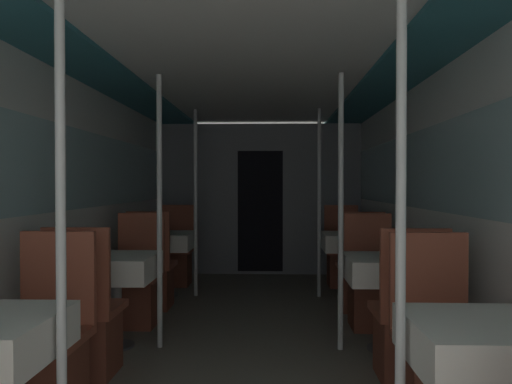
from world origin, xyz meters
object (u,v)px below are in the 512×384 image
Objects in this scene: chair_right_far_0 at (438,368)px; dining_table_right_1 at (387,272)px; chair_left_far_0 at (45,363)px; dining_table_right_0 at (487,350)px; chair_left_near_1 at (86,331)px; chair_right_near_2 at (359,280)px; chair_left_far_2 at (175,261)px; support_pole_right_1 at (341,212)px; support_pole_left_1 at (159,211)px; support_pole_left_0 at (61,235)px; support_pole_left_2 at (196,203)px; support_pole_right_2 at (319,203)px; chair_left_far_1 at (136,291)px; chair_right_far_2 at (343,262)px; dining_table_left_2 at (165,243)px; dining_table_right_2 at (350,244)px; support_pole_right_0 at (401,236)px; chair_right_near_1 at (408,334)px; chair_right_far_1 at (371,293)px; dining_table_left_1 at (115,270)px; chair_left_near_2 at (152,279)px.

dining_table_right_1 is (0.00, 1.20, 0.30)m from chair_right_far_0.
chair_left_far_0 is 1.40× the size of dining_table_right_0.
chair_left_near_1 is 2.79m from chair_right_near_2.
dining_table_right_0 is at bearing 116.60° from chair_left_far_2.
dining_table_right_0 is 0.34× the size of support_pole_right_1.
support_pole_left_1 is 2.27m from chair_right_far_0.
support_pole_left_1 is 2.57m from dining_table_right_0.
support_pole_left_0 is 2.57m from dining_table_right_1.
support_pole_left_2 is (0.35, -0.61, 0.76)m from chair_left_far_2.
support_pole_right_2 reaches higher than dining_table_right_0.
chair_left_far_1 is 1.00× the size of chair_right_far_2.
dining_table_right_2 is (2.12, 0.00, 0.00)m from dining_table_left_2.
support_pole_left_2 reaches higher than dining_table_right_2.
support_pole_right_0 is at bearing 161.00° from chair_left_far_0.
chair_left_near_1 is 0.47× the size of support_pole_right_0.
chair_right_near_1 is 1.81m from chair_right_near_2.
chair_right_far_0 and chair_right_far_1 have the same top height.
support_pole_left_0 is at bearing 120.16° from chair_left_far_0.
support_pole_right_1 is 1.90m from dining_table_right_2.
dining_table_right_1 is 1.24m from chair_right_near_2.
dining_table_right_1 is at bearing 90.00° from chair_right_near_1.
support_pole_right_2 is at bearing 0.00° from support_pole_left_2.
support_pole_left_2 is 1.00× the size of support_pole_right_1.
dining_table_right_0 is at bearing 163.99° from chair_left_far_0.
chair_left_far_1 reaches higher than dining_table_left_2.
chair_left_far_0 is 1.04m from support_pole_left_0.
chair_right_near_2 is 0.47× the size of support_pole_right_2.
chair_right_far_1 is 0.47× the size of support_pole_right_2.
support_pole_left_0 is 2.12× the size of chair_right_far_0.
support_pole_left_0 is at bearing 53.88° from chair_right_far_1.
support_pole_right_0 is at bearing -96.68° from chair_right_near_2.
chair_left_near_1 is 2.56m from support_pole_left_2.
dining_table_left_1 is at bearing 16.01° from chair_right_far_1.
support_pole_left_0 is 2.12× the size of chair_right_near_2.
support_pole_left_1 is at bearing 127.94° from support_pole_right_0.
chair_right_near_1 is (2.12, -3.03, 0.00)m from chair_left_far_2.
chair_right_far_0 is at bearing -15.70° from chair_left_near_1.
dining_table_right_2 is (2.12, -0.61, 0.30)m from chair_left_far_2.
chair_left_far_1 is at bearing -150.40° from dining_table_right_2.
chair_left_far_0 is 2.20m from chair_right_near_1.
chair_left_far_1 is 1.00× the size of chair_left_near_2.
dining_table_right_0 is at bearing -90.00° from chair_right_near_1.
support_pole_right_0 is (-0.35, -0.61, 0.76)m from chair_right_far_0.
chair_left_near_2 is at bearing 29.85° from chair_right_far_2.
chair_left_far_0 is 0.60m from chair_left_near_1.
support_pole_left_2 is (0.35, 0.61, 0.76)m from chair_left_near_2.
support_pole_left_0 is 1.00× the size of support_pole_left_1.
support_pole_left_1 reaches higher than chair_right_near_1.
chair_right_far_1 is at bearing 90.00° from dining_table_right_0.
chair_left_near_1 is at bearing -131.21° from dining_table_right_2.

